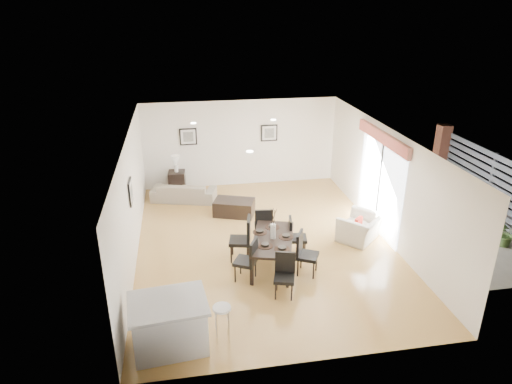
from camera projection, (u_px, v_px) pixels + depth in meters
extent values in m
plane|color=#AF8748|center=(264.00, 243.00, 11.06)|extent=(8.00, 8.00, 0.00)
cube|color=white|center=(241.00, 143.00, 14.18)|extent=(6.00, 0.04, 2.70)
cube|color=white|center=(314.00, 292.00, 6.90)|extent=(6.00, 0.04, 2.70)
cube|color=white|center=(131.00, 201.00, 10.07)|extent=(0.04, 8.00, 2.70)
cube|color=white|center=(386.00, 184.00, 11.01)|extent=(0.04, 8.00, 2.70)
cube|color=white|center=(265.00, 136.00, 10.02)|extent=(6.00, 8.00, 0.02)
imported|color=gray|center=(184.00, 192.00, 13.37)|extent=(1.98, 1.18, 0.54)
imported|color=beige|center=(360.00, 228.00, 11.12)|extent=(1.32, 1.32, 0.65)
imported|color=#3D5926|center=(506.00, 233.00, 10.86)|extent=(0.67, 0.61, 0.63)
imported|color=#3D5926|center=(448.00, 191.00, 13.27)|extent=(0.43, 0.43, 0.68)
cube|color=black|center=(273.00, 239.00, 9.86)|extent=(1.26, 1.84, 0.06)
cylinder|color=black|center=(252.00, 272.00, 9.31)|extent=(0.07, 0.07, 0.64)
cylinder|color=black|center=(260.00, 236.00, 10.75)|extent=(0.07, 0.07, 0.64)
cylinder|color=black|center=(288.00, 274.00, 9.24)|extent=(0.07, 0.07, 0.64)
cylinder|color=black|center=(291.00, 237.00, 10.68)|extent=(0.07, 0.07, 0.64)
cube|color=black|center=(245.00, 262.00, 9.47)|extent=(0.58, 0.58, 0.07)
cube|color=black|center=(254.00, 252.00, 9.31)|extent=(0.25, 0.41, 0.51)
cylinder|color=black|center=(241.00, 266.00, 9.75)|extent=(0.03, 0.03, 0.39)
cylinder|color=black|center=(255.00, 268.00, 9.66)|extent=(0.03, 0.03, 0.39)
cylinder|color=black|center=(235.00, 274.00, 9.46)|extent=(0.03, 0.03, 0.39)
cylinder|color=black|center=(251.00, 277.00, 9.36)|extent=(0.03, 0.03, 0.39)
cube|color=black|center=(240.00, 241.00, 10.22)|extent=(0.55, 0.55, 0.08)
cube|color=black|center=(249.00, 229.00, 10.10)|extent=(0.15, 0.47, 0.56)
cylinder|color=black|center=(233.00, 247.00, 10.49)|extent=(0.04, 0.04, 0.42)
cylinder|color=black|center=(248.00, 247.00, 10.48)|extent=(0.04, 0.04, 0.42)
cylinder|color=black|center=(231.00, 255.00, 10.15)|extent=(0.04, 0.04, 0.42)
cylinder|color=black|center=(248.00, 255.00, 10.14)|extent=(0.04, 0.04, 0.42)
cube|color=black|center=(308.00, 256.00, 9.68)|extent=(0.58, 0.58, 0.07)
cube|color=black|center=(299.00, 243.00, 9.63)|extent=(0.25, 0.41, 0.51)
cylinder|color=black|center=(314.00, 271.00, 9.57)|extent=(0.03, 0.03, 0.39)
cylinder|color=black|center=(298.00, 268.00, 9.67)|extent=(0.03, 0.03, 0.39)
cylinder|color=black|center=(316.00, 263.00, 9.87)|extent=(0.03, 0.03, 0.39)
cylinder|color=black|center=(301.00, 260.00, 9.96)|extent=(0.03, 0.03, 0.39)
cube|color=black|center=(298.00, 238.00, 10.45)|extent=(0.47, 0.47, 0.07)
cube|color=black|center=(290.00, 228.00, 10.35)|extent=(0.13, 0.41, 0.49)
cylinder|color=black|center=(305.00, 250.00, 10.39)|extent=(0.03, 0.03, 0.37)
cylinder|color=black|center=(291.00, 250.00, 10.39)|extent=(0.03, 0.03, 0.37)
cylinder|color=black|center=(304.00, 243.00, 10.68)|extent=(0.03, 0.03, 0.37)
cylinder|color=black|center=(290.00, 243.00, 10.68)|extent=(0.03, 0.03, 0.37)
cube|color=black|center=(284.00, 278.00, 8.95)|extent=(0.50, 0.50, 0.07)
cube|color=black|center=(285.00, 263.00, 9.01)|extent=(0.40, 0.17, 0.48)
cylinder|color=black|center=(276.00, 292.00, 8.91)|extent=(0.03, 0.03, 0.37)
cylinder|color=black|center=(277.00, 283.00, 9.20)|extent=(0.03, 0.03, 0.37)
cylinder|color=black|center=(292.00, 293.00, 8.87)|extent=(0.03, 0.03, 0.37)
cylinder|color=black|center=(292.00, 284.00, 9.16)|extent=(0.03, 0.03, 0.37)
cube|color=black|center=(263.00, 226.00, 10.97)|extent=(0.47, 0.47, 0.07)
cube|color=black|center=(264.00, 220.00, 10.70)|extent=(0.43, 0.11, 0.51)
cylinder|color=black|center=(270.00, 231.00, 11.22)|extent=(0.03, 0.03, 0.39)
cylinder|color=black|center=(271.00, 238.00, 10.92)|extent=(0.03, 0.03, 0.39)
cylinder|color=black|center=(256.00, 232.00, 11.21)|extent=(0.03, 0.03, 0.39)
cylinder|color=black|center=(257.00, 238.00, 10.90)|extent=(0.03, 0.03, 0.39)
cylinder|color=white|center=(273.00, 231.00, 9.79)|extent=(0.12, 0.12, 0.34)
cylinder|color=black|center=(286.00, 237.00, 9.90)|extent=(0.33, 0.33, 0.01)
cylinder|color=black|center=(286.00, 236.00, 9.88)|extent=(0.17, 0.17, 0.05)
cylinder|color=black|center=(272.00, 227.00, 10.32)|extent=(0.33, 0.33, 0.01)
cylinder|color=black|center=(272.00, 226.00, 10.31)|extent=(0.17, 0.17, 0.05)
cylinder|color=black|center=(260.00, 232.00, 10.10)|extent=(0.33, 0.33, 0.01)
cylinder|color=black|center=(260.00, 231.00, 10.08)|extent=(0.17, 0.17, 0.05)
cylinder|color=black|center=(265.00, 246.00, 9.53)|extent=(0.33, 0.33, 0.01)
cylinder|color=black|center=(265.00, 245.00, 9.52)|extent=(0.17, 0.17, 0.05)
cylinder|color=black|center=(282.00, 249.00, 9.41)|extent=(0.33, 0.33, 0.01)
cylinder|color=black|center=(282.00, 248.00, 9.40)|extent=(0.17, 0.17, 0.05)
cube|color=black|center=(234.00, 207.00, 12.48)|extent=(1.22, 0.96, 0.43)
cube|color=black|center=(177.00, 182.00, 13.94)|extent=(0.54, 0.54, 0.66)
cylinder|color=white|center=(176.00, 168.00, 13.77)|extent=(0.12, 0.12, 0.22)
cone|color=silver|center=(176.00, 160.00, 13.67)|extent=(0.27, 0.27, 0.29)
cube|color=#A82215|center=(358.00, 223.00, 10.95)|extent=(0.26, 0.25, 0.28)
cube|color=silver|center=(169.00, 326.00, 7.61)|extent=(1.26, 1.00, 0.84)
cube|color=#A9A9AB|center=(167.00, 303.00, 7.44)|extent=(1.37, 1.10, 0.06)
cylinder|color=white|center=(222.00, 308.00, 7.66)|extent=(0.31, 0.31, 0.05)
cylinder|color=silver|center=(228.00, 319.00, 7.90)|extent=(0.02, 0.02, 0.66)
cylinder|color=silver|center=(216.00, 321.00, 7.86)|extent=(0.02, 0.02, 0.66)
cylinder|color=silver|center=(217.00, 329.00, 7.67)|extent=(0.02, 0.02, 0.66)
cylinder|color=silver|center=(229.00, 327.00, 7.71)|extent=(0.02, 0.02, 0.66)
cube|color=black|center=(188.00, 137.00, 13.78)|extent=(0.52, 0.03, 0.52)
cube|color=white|center=(188.00, 137.00, 13.78)|extent=(0.44, 0.04, 0.44)
cube|color=#565651|center=(188.00, 137.00, 13.78)|extent=(0.30, 0.04, 0.30)
cube|color=black|center=(269.00, 133.00, 14.18)|extent=(0.52, 0.03, 0.52)
cube|color=white|center=(269.00, 133.00, 14.18)|extent=(0.44, 0.04, 0.44)
cube|color=#565651|center=(269.00, 133.00, 14.18)|extent=(0.30, 0.04, 0.30)
cube|color=black|center=(131.00, 192.00, 9.78)|extent=(0.03, 0.52, 0.52)
cube|color=white|center=(131.00, 192.00, 9.78)|extent=(0.04, 0.44, 0.44)
cube|color=#565651|center=(131.00, 192.00, 9.78)|extent=(0.04, 0.30, 0.30)
cube|color=white|center=(379.00, 188.00, 11.37)|extent=(0.02, 2.40, 2.25)
cube|color=black|center=(379.00, 188.00, 11.37)|extent=(0.03, 0.05, 2.25)
cube|color=black|center=(384.00, 144.00, 10.93)|extent=(0.03, 2.50, 0.05)
cube|color=maroon|center=(383.00, 138.00, 10.86)|extent=(0.10, 2.70, 0.28)
plane|color=gray|center=(447.00, 222.00, 12.12)|extent=(6.00, 6.00, 0.00)
cube|color=#2F2F31|center=(494.00, 188.00, 11.96)|extent=(0.08, 5.50, 1.80)
cube|color=brown|center=(440.00, 157.00, 14.08)|extent=(0.35, 0.35, 2.00)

